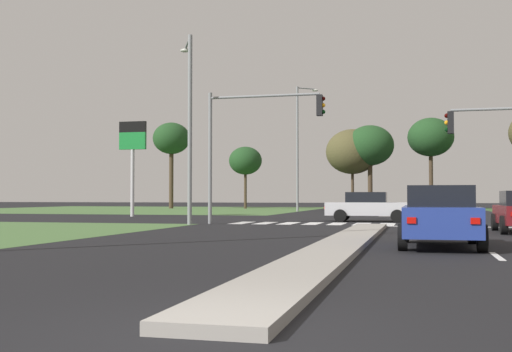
{
  "coord_description": "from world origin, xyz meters",
  "views": [
    {
      "loc": [
        1.87,
        -5.48,
        1.27
      ],
      "look_at": [
        -6.32,
        27.17,
        2.35
      ],
      "focal_mm": 45.31,
      "sensor_mm": 36.0,
      "label": 1
    }
  ],
  "objects_px": {
    "car_silver_second": "(369,207)",
    "fuel_price_totem": "(133,147)",
    "treeline_near": "(171,139)",
    "car_teal_third": "(368,202)",
    "street_lamp_second": "(189,118)",
    "street_lamp_third": "(299,143)",
    "treeline_second": "(245,161)",
    "traffic_signal_near_left": "(250,132)",
    "treeline_fourth": "(370,146)",
    "treeline_third": "(352,152)",
    "treeline_fifth": "(431,138)",
    "car_blue_fourth": "(440,216)"
  },
  "relations": [
    {
      "from": "car_blue_fourth",
      "to": "treeline_third",
      "type": "bearing_deg",
      "value": 98.05
    },
    {
      "from": "street_lamp_second",
      "to": "treeline_third",
      "type": "distance_m",
      "value": 38.78
    },
    {
      "from": "car_teal_third",
      "to": "treeline_fourth",
      "type": "xyz_separation_m",
      "value": [
        -0.36,
        7.85,
        5.61
      ]
    },
    {
      "from": "car_silver_second",
      "to": "fuel_price_totem",
      "type": "height_order",
      "value": "fuel_price_totem"
    },
    {
      "from": "car_teal_third",
      "to": "treeline_third",
      "type": "distance_m",
      "value": 10.14
    },
    {
      "from": "street_lamp_third",
      "to": "treeline_second",
      "type": "xyz_separation_m",
      "value": [
        -8.02,
        11.99,
        -0.83
      ]
    },
    {
      "from": "car_teal_third",
      "to": "treeline_near",
      "type": "relative_size",
      "value": 0.48
    },
    {
      "from": "traffic_signal_near_left",
      "to": "treeline_fourth",
      "type": "relative_size",
      "value": 0.73
    },
    {
      "from": "traffic_signal_near_left",
      "to": "treeline_fourth",
      "type": "distance_m",
      "value": 37.27
    },
    {
      "from": "fuel_price_totem",
      "to": "treeline_near",
      "type": "distance_m",
      "value": 28.98
    },
    {
      "from": "car_teal_third",
      "to": "treeline_third",
      "type": "height_order",
      "value": "treeline_third"
    },
    {
      "from": "car_teal_third",
      "to": "treeline_fifth",
      "type": "height_order",
      "value": "treeline_fifth"
    },
    {
      "from": "car_silver_second",
      "to": "car_teal_third",
      "type": "xyz_separation_m",
      "value": [
        -1.85,
        24.77,
        0.04
      ]
    },
    {
      "from": "treeline_near",
      "to": "treeline_third",
      "type": "distance_m",
      "value": 19.62
    },
    {
      "from": "fuel_price_totem",
      "to": "treeline_fifth",
      "type": "bearing_deg",
      "value": 57.17
    },
    {
      "from": "street_lamp_third",
      "to": "treeline_third",
      "type": "distance_m",
      "value": 12.04
    },
    {
      "from": "fuel_price_totem",
      "to": "treeline_near",
      "type": "xyz_separation_m",
      "value": [
        -8.26,
        27.61,
        3.06
      ]
    },
    {
      "from": "treeline_near",
      "to": "car_blue_fourth",
      "type": "bearing_deg",
      "value": -61.45
    },
    {
      "from": "traffic_signal_near_left",
      "to": "car_teal_third",
      "type": "bearing_deg",
      "value": 83.66
    },
    {
      "from": "traffic_signal_near_left",
      "to": "treeline_third",
      "type": "relative_size",
      "value": 0.75
    },
    {
      "from": "street_lamp_third",
      "to": "treeline_third",
      "type": "height_order",
      "value": "street_lamp_third"
    },
    {
      "from": "street_lamp_third",
      "to": "treeline_near",
      "type": "distance_m",
      "value": 19.35
    },
    {
      "from": "treeline_near",
      "to": "car_silver_second",
      "type": "bearing_deg",
      "value": -53.99
    },
    {
      "from": "car_blue_fourth",
      "to": "treeline_near",
      "type": "bearing_deg",
      "value": 118.55
    },
    {
      "from": "treeline_third",
      "to": "treeline_second",
      "type": "bearing_deg",
      "value": 177.67
    },
    {
      "from": "car_teal_third",
      "to": "fuel_price_totem",
      "type": "xyz_separation_m",
      "value": [
        -13.47,
        -19.93,
        3.66
      ]
    },
    {
      "from": "street_lamp_second",
      "to": "treeline_fifth",
      "type": "height_order",
      "value": "treeline_fifth"
    },
    {
      "from": "street_lamp_second",
      "to": "treeline_third",
      "type": "relative_size",
      "value": 1.06
    },
    {
      "from": "car_blue_fourth",
      "to": "street_lamp_third",
      "type": "height_order",
      "value": "street_lamp_third"
    },
    {
      "from": "car_silver_second",
      "to": "traffic_signal_near_left",
      "type": "distance_m",
      "value": 7.64
    },
    {
      "from": "street_lamp_third",
      "to": "treeline_second",
      "type": "distance_m",
      "value": 14.45
    },
    {
      "from": "car_silver_second",
      "to": "treeline_near",
      "type": "xyz_separation_m",
      "value": [
        -23.58,
        32.45,
        6.76
      ]
    },
    {
      "from": "car_teal_third",
      "to": "fuel_price_totem",
      "type": "distance_m",
      "value": 24.33
    },
    {
      "from": "car_blue_fourth",
      "to": "traffic_signal_near_left",
      "type": "height_order",
      "value": "traffic_signal_near_left"
    },
    {
      "from": "treeline_third",
      "to": "treeline_fifth",
      "type": "xyz_separation_m",
      "value": [
        7.81,
        1.18,
        1.39
      ]
    },
    {
      "from": "treeline_near",
      "to": "treeline_fourth",
      "type": "relative_size",
      "value": 1.1
    },
    {
      "from": "fuel_price_totem",
      "to": "traffic_signal_near_left",
      "type": "bearing_deg",
      "value": -42.34
    },
    {
      "from": "car_blue_fourth",
      "to": "treeline_fifth",
      "type": "height_order",
      "value": "treeline_fifth"
    },
    {
      "from": "car_silver_second",
      "to": "treeline_second",
      "type": "bearing_deg",
      "value": -155.22
    },
    {
      "from": "car_blue_fourth",
      "to": "fuel_price_totem",
      "type": "xyz_separation_m",
      "value": [
        -18.29,
        21.19,
        3.68
      ]
    },
    {
      "from": "street_lamp_third",
      "to": "treeline_third",
      "type": "relative_size",
      "value": 1.32
    },
    {
      "from": "car_blue_fourth",
      "to": "street_lamp_third",
      "type": "xyz_separation_m",
      "value": [
        -10.51,
        38.08,
        5.17
      ]
    },
    {
      "from": "street_lamp_second",
      "to": "fuel_price_totem",
      "type": "distance_m",
      "value": 12.69
    },
    {
      "from": "car_teal_third",
      "to": "treeline_second",
      "type": "bearing_deg",
      "value": -33.14
    },
    {
      "from": "treeline_second",
      "to": "treeline_fourth",
      "type": "height_order",
      "value": "treeline_fourth"
    },
    {
      "from": "treeline_near",
      "to": "treeline_fifth",
      "type": "relative_size",
      "value": 1.01
    },
    {
      "from": "street_lamp_third",
      "to": "treeline_second",
      "type": "height_order",
      "value": "street_lamp_third"
    },
    {
      "from": "car_teal_third",
      "to": "treeline_fourth",
      "type": "height_order",
      "value": "treeline_fourth"
    },
    {
      "from": "car_teal_third",
      "to": "street_lamp_third",
      "type": "bearing_deg",
      "value": 28.04
    },
    {
      "from": "car_silver_second",
      "to": "treeline_fourth",
      "type": "xyz_separation_m",
      "value": [
        -2.22,
        32.62,
        5.65
      ]
    }
  ]
}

